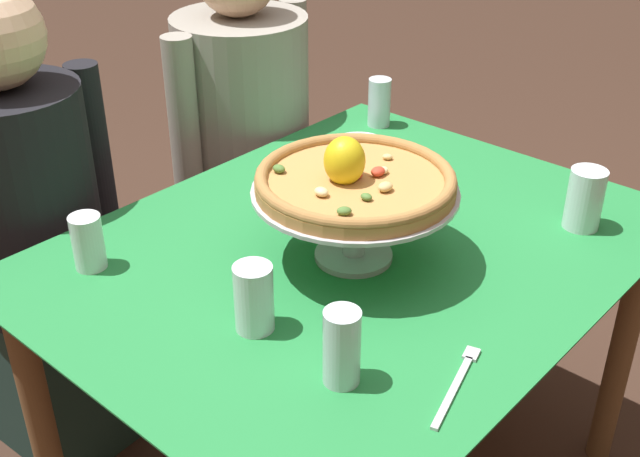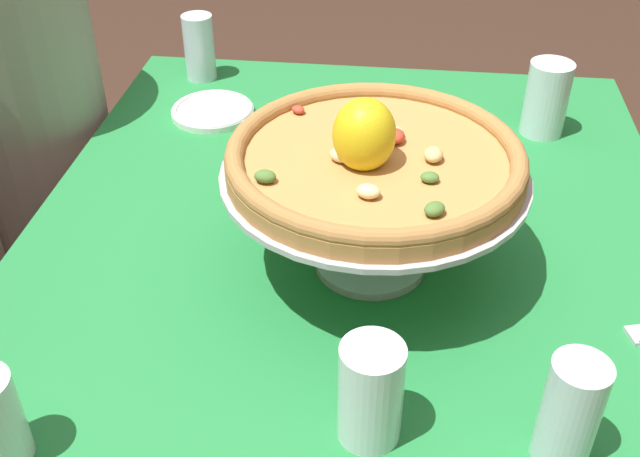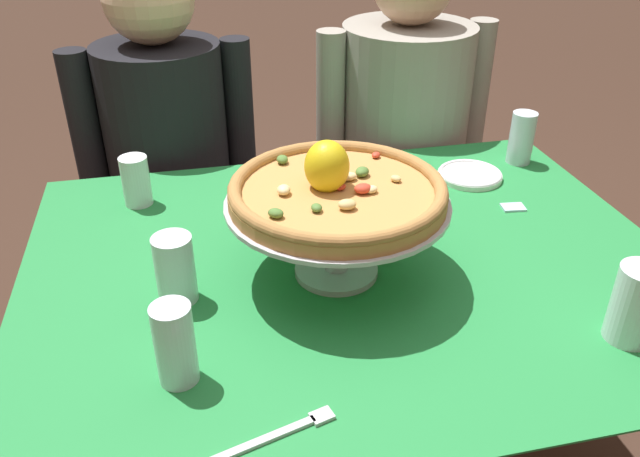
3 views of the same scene
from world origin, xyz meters
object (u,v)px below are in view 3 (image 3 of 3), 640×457
pizza (337,189)px  dinner_fork (272,437)px  water_glass_front_left (176,349)px  side_plate (470,175)px  water_glass_back_left (136,184)px  diner_right (401,159)px  sugar_packet (513,207)px  water_glass_front_right (635,308)px  water_glass_back_right (521,141)px  diner_left (173,184)px  water_glass_side_left (176,273)px  pizza_stand (337,219)px

pizza → dinner_fork: pizza is taller
water_glass_front_left → side_plate: (0.71, 0.55, -0.05)m
water_glass_back_left → diner_right: diner_right is taller
water_glass_back_left → sugar_packet: bearing=-14.2°
water_glass_front_left → diner_right: bearing=54.2°
water_glass_back_left → dinner_fork: (0.19, -0.73, -0.05)m
pizza → diner_right: size_ratio=0.31×
water_glass_front_right → diner_right: 1.02m
water_glass_back_right → diner_left: bearing=158.5°
pizza → water_glass_front_left: size_ratio=2.87×
water_glass_front_right → diner_left: bearing=125.5°
water_glass_front_left → diner_left: bearing=90.3°
pizza → water_glass_front_left: bearing=-143.2°
water_glass_back_right → water_glass_back_left: 0.94m
pizza → water_glass_front_left: pizza is taller
water_glass_front_left → diner_left: diner_left is taller
water_glass_front_left → water_glass_front_right: bearing=-4.9°
diner_right → sugar_packet: bearing=-83.5°
water_glass_back_left → water_glass_side_left: bearing=-78.8°
water_glass_back_left → water_glass_back_right: bearing=1.2°
pizza_stand → water_glass_side_left: size_ratio=3.17×
water_glass_side_left → dinner_fork: 0.37m
water_glass_front_left → dinner_fork: size_ratio=0.65×
pizza_stand → water_glass_front_right: (0.42, -0.28, -0.06)m
side_plate → diner_left: 0.84m
diner_right → water_glass_back_right: bearing=-60.2°
pizza_stand → water_glass_back_left: pizza_stand is taller
side_plate → sugar_packet: size_ratio=3.10×
pizza → water_glass_front_right: (0.42, -0.28, -0.12)m
pizza → water_glass_front_left: (-0.30, -0.22, -0.12)m
water_glass_back_right → sugar_packet: size_ratio=2.63×
water_glass_front_left → side_plate: 0.90m
dinner_fork → diner_right: diner_right is taller
diner_left → diner_right: diner_right is taller
water_glass_front_left → side_plate: size_ratio=0.87×
water_glass_front_right → diner_right: (-0.04, 1.00, -0.18)m
water_glass_side_left → water_glass_back_left: water_glass_side_left is taller
pizza_stand → water_glass_back_right: 0.69m
diner_left → water_glass_back_left: bearing=-100.2°
pizza_stand → water_glass_front_left: size_ratio=2.99×
diner_right → dinner_fork: bearing=-117.3°
pizza → dinner_fork: 0.44m
water_glass_back_right → diner_left: diner_left is taller
diner_left → diner_right: bearing=-0.9°
pizza_stand → dinner_fork: 0.42m
water_glass_side_left → water_glass_back_left: bearing=101.2°
water_glass_back_right → water_glass_front_right: bearing=-102.9°
pizza → sugar_packet: (0.45, 0.16, -0.17)m
water_glass_front_right → dinner_fork: (-0.60, -0.08, -0.06)m
water_glass_front_left → sugar_packet: water_glass_front_left is taller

